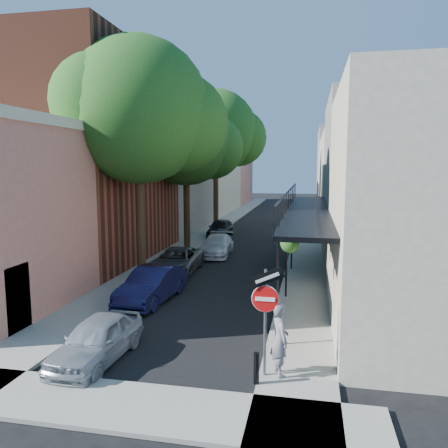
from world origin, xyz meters
The scene contains 18 objects.
ground centered at (0.00, 0.00, 0.00)m, with size 160.00×160.00×0.00m, color black.
road_surface centered at (0.00, 30.00, 0.01)m, with size 6.00×64.00×0.01m, color black.
sidewalk_left centered at (-4.00, 30.00, 0.06)m, with size 2.00×64.00×0.12m, color gray.
sidewalk_right centered at (4.00, 30.00, 0.06)m, with size 2.00×64.00×0.12m, color gray.
sidewalk_cross centered at (0.00, -1.00, 0.06)m, with size 12.00×2.00×0.12m, color gray.
buildings_left centered at (-9.30, 28.76, 4.94)m, with size 10.10×59.10×12.00m.
buildings_right centered at (8.99, 29.49, 4.42)m, with size 9.80×55.00×10.00m.
sign_post centered at (3.16, 0.97, 2.04)m, with size 0.89×0.17×2.99m.
bollard centered at (3.00, 0.50, 0.52)m, with size 0.14×0.14×0.80m, color black.
oak_near centered at (-3.37, 10.26, 7.88)m, with size 7.48×6.80×11.42m.
oak_mid centered at (-3.42, 18.23, 7.06)m, with size 6.60×6.00×10.20m.
oak_far centered at (-3.35, 27.27, 8.26)m, with size 7.70×7.00×11.90m.
parked_car_a centered at (-1.59, 1.16, 0.62)m, with size 1.47×3.65×1.24m, color #99A0A9.
parked_car_b centered at (-2.00, 6.61, 0.69)m, with size 1.47×4.20×1.39m, color #121339.
parked_car_c centered at (-2.48, 11.35, 0.64)m, with size 2.12×4.60×1.28m, color #4E5155.
parked_car_d centered at (-1.40, 16.25, 0.63)m, with size 1.76×4.32×1.25m, color white.
parked_car_e centered at (-2.60, 23.10, 0.70)m, with size 1.65×4.11×1.40m, color black.
pedestrian centered at (3.52, 1.10, 1.08)m, with size 0.70×0.46×1.92m, color slate.
Camera 1 is at (4.20, -9.63, 5.44)m, focal length 35.00 mm.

